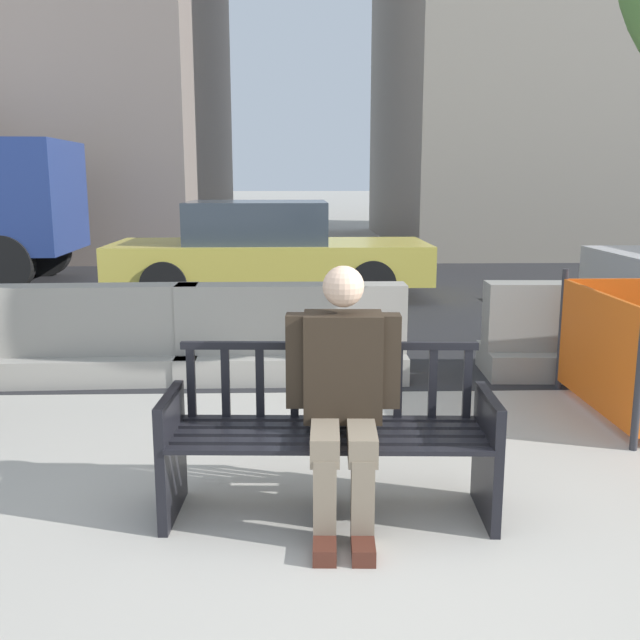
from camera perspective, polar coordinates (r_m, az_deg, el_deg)
ground_plane at (r=3.47m, az=4.94°, el=-18.95°), size 200.00×200.00×0.00m
street_asphalt at (r=11.81m, az=0.08°, el=2.79°), size 120.00×12.00×0.01m
street_bench at (r=3.76m, az=0.72°, el=-9.71°), size 1.71×0.60×0.88m
seated_person at (r=3.61m, az=1.86°, el=-5.69°), size 0.58×0.73×1.31m
jersey_barrier_centre at (r=6.29m, az=-2.27°, el=-1.62°), size 2.00×0.69×0.84m
jersey_barrier_left at (r=6.56m, az=-18.38°, el=-1.67°), size 2.02×0.76×0.84m
jersey_barrier_right at (r=6.84m, az=21.24°, el=-1.34°), size 2.03×0.76×0.84m
car_taxi_near at (r=10.61m, az=-4.26°, el=5.52°), size 4.62×1.94×1.41m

